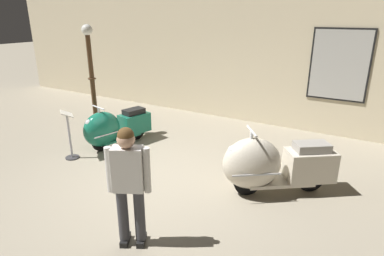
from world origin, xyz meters
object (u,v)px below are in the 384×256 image
object	(u,v)px
scooter_0	(112,128)
lamppost	(92,82)
visitor_0	(129,180)
scooter_1	(270,165)
info_stanchion	(70,139)

from	to	relation	value
scooter_0	lamppost	size ratio (longest dim) A/B	0.64
scooter_0	lamppost	distance (m)	1.34
visitor_0	lamppost	bearing A→B (deg)	23.69
scooter_0	lamppost	world-z (taller)	lamppost
scooter_0	visitor_0	bearing A→B (deg)	60.71
scooter_1	info_stanchion	world-z (taller)	scooter_1
lamppost	scooter_1	bearing A→B (deg)	-7.29
info_stanchion	lamppost	bearing A→B (deg)	115.53
lamppost	info_stanchion	size ratio (longest dim) A/B	2.56
scooter_1	visitor_0	distance (m)	2.44
visitor_0	info_stanchion	bearing A→B (deg)	35.38
scooter_1	info_stanchion	distance (m)	4.01
lamppost	visitor_0	world-z (taller)	lamppost
visitor_0	info_stanchion	world-z (taller)	visitor_0
scooter_0	visitor_0	distance (m)	3.46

